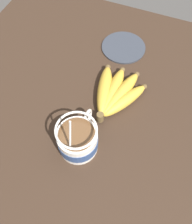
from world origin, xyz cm
name	(u,v)px	position (x,y,z in cm)	size (l,w,h in cm)	color
table	(97,124)	(0.00, 0.00, 1.76)	(104.27, 104.27, 3.53)	#332319
coffee_mug	(78,140)	(-9.01, 1.63, 7.66)	(14.28, 10.49, 17.12)	white
banana_bunch	(115,93)	(9.77, -1.80, 5.47)	(20.45, 16.41, 4.32)	brown
small_plate	(123,47)	(30.11, 2.31, 3.83)	(15.00, 15.00, 0.60)	#333842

